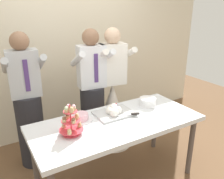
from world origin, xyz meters
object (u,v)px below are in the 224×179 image
Objects in this scene: main_cake_tray at (114,111)px; plate_stack at (148,102)px; cupcake_stand at (71,122)px; round_cake at (81,117)px; dessert_table at (117,127)px; person_bride at (112,106)px; person_groom at (92,99)px; person_guest at (29,109)px.

main_cake_tray reaches higher than plate_stack.
cupcake_stand is 1.05m from plate_stack.
dessert_table is at bearing -32.75° from round_cake.
round_cake is (-0.32, 0.21, 0.11)m from dessert_table.
cupcake_stand is at bearing -171.94° from plate_stack.
round_cake is at bearing -143.57° from person_bride.
dessert_table is 0.81m from person_bride.
person_groom reaches higher than main_cake_tray.
person_guest is at bearing 130.80° from dessert_table.
plate_stack is 0.85m from round_cake.
cupcake_stand is 0.95m from person_groom.
person_groom is (0.02, 0.59, -0.07)m from main_cake_tray.
dessert_table is 4.21× the size of main_cake_tray.
person_bride is at bearing 105.33° from plate_stack.
person_bride is 1.11m from person_guest.
main_cake_tray reaches higher than round_cake.
person_bride is (-0.16, 0.57, -0.24)m from plate_stack.
person_guest reaches higher than round_cake.
plate_stack is (1.03, 0.15, -0.08)m from cupcake_stand.
person_bride is at bearing 62.74° from dessert_table.
person_groom reaches higher than dessert_table.
dessert_table is at bearing -95.66° from person_groom.
person_groom is (0.39, 0.53, -0.06)m from round_cake.
dessert_table is 5.90× the size of cupcake_stand.
main_cake_tray is at bearing 179.58° from plate_stack.
cupcake_stand is 0.18× the size of person_bride.
dessert_table is at bearing 0.04° from cupcake_stand.
plate_stack is 0.12× the size of person_bride.
person_bride is at bearing 60.70° from main_cake_tray.
main_cake_tray is at bearing -119.30° from person_bride.
round_cake is 0.89m from person_bride.
dessert_table is at bearing -108.85° from main_cake_tray.
person_bride is (0.30, -0.02, -0.16)m from person_groom.
cupcake_stand is 0.88m from person_guest.
person_groom is at bearing 84.34° from dessert_table.
cupcake_stand is at bearing -140.82° from person_bride.
cupcake_stand reaches higher than plate_stack.
main_cake_tray reaches higher than dessert_table.
plate_stack is 0.12× the size of person_groom.
plate_stack reaches higher than round_cake.
main_cake_tray is at bearing 14.96° from cupcake_stand.
dessert_table is 0.56m from plate_stack.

